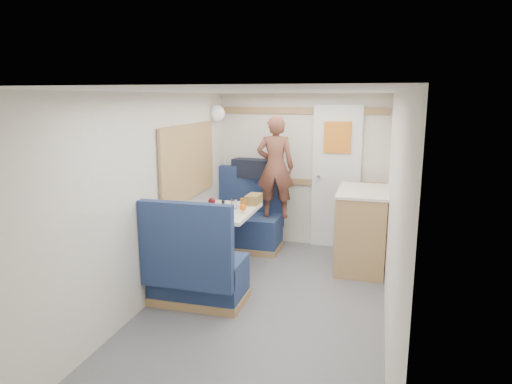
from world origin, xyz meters
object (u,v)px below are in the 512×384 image
(tray, at_px, (219,216))
(orange_fruit, at_px, (243,208))
(galley_counter, at_px, (361,228))
(wine_glass, at_px, (212,202))
(person, at_px, (275,167))
(duffel_bag, at_px, (252,168))
(pepper_grinder, at_px, (223,204))
(tumbler_right, at_px, (234,204))
(dinette_table, at_px, (225,223))
(beer_glass, at_px, (243,203))
(bench_near, at_px, (196,274))
(bread_loaf, at_px, (254,199))
(tumbler_left, at_px, (200,208))
(cheese_block, at_px, (224,212))
(dome_light, at_px, (217,113))
(bench_far, at_px, (247,225))

(tray, bearing_deg, orange_fruit, 52.27)
(galley_counter, xyz_separation_m, wine_glass, (-1.56, -0.72, 0.38))
(tray, bearing_deg, person, 73.17)
(duffel_bag, bearing_deg, pepper_grinder, -82.37)
(tumbler_right, bearing_deg, dinette_table, -133.51)
(dinette_table, relative_size, tumbler_right, 8.20)
(beer_glass, bearing_deg, tray, -105.60)
(bench_near, xyz_separation_m, bread_loaf, (0.22, 1.24, 0.48))
(orange_fruit, height_order, tumbler_left, tumbler_left)
(tray, distance_m, beer_glass, 0.48)
(beer_glass, relative_size, bread_loaf, 0.39)
(pepper_grinder, bearing_deg, tray, -78.25)
(beer_glass, bearing_deg, person, 72.34)
(cheese_block, distance_m, beer_glass, 0.41)
(beer_glass, height_order, bread_loaf, bread_loaf)
(dome_light, bearing_deg, cheese_block, -67.16)
(dome_light, xyz_separation_m, bread_loaf, (0.61, -0.48, -0.97))
(galley_counter, bearing_deg, bench_far, 167.90)
(tumbler_left, bearing_deg, dinette_table, 37.50)
(galley_counter, height_order, bread_loaf, galley_counter)
(dinette_table, height_order, tray, tray)
(dinette_table, bearing_deg, cheese_block, -74.21)
(orange_fruit, xyz_separation_m, tumbler_left, (-0.44, -0.12, -0.00))
(bench_far, relative_size, duffel_bag, 2.07)
(tray, xyz_separation_m, tumbler_right, (0.05, 0.38, 0.05))
(orange_fruit, distance_m, wine_glass, 0.34)
(cheese_block, distance_m, tumbler_right, 0.31)
(galley_counter, height_order, wine_glass, galley_counter)
(bench_near, bearing_deg, tumbler_right, 85.33)
(person, height_order, tumbler_right, person)
(dome_light, distance_m, galley_counter, 2.28)
(beer_glass, bearing_deg, bench_far, 102.81)
(galley_counter, bearing_deg, tray, -149.55)
(duffel_bag, height_order, tumbler_right, duffel_bag)
(person, bearing_deg, tray, 65.77)
(dinette_table, xyz_separation_m, duffel_bag, (-0.00, 1.12, 0.46))
(orange_fruit, relative_size, bread_loaf, 0.27)
(orange_fruit, height_order, cheese_block, orange_fruit)
(pepper_grinder, bearing_deg, person, 62.16)
(orange_fruit, bearing_deg, bench_far, 103.51)
(bread_loaf, bearing_deg, orange_fruit, -90.63)
(wine_glass, bearing_deg, tray, -46.09)
(galley_counter, distance_m, bread_loaf, 1.29)
(dinette_table, xyz_separation_m, orange_fruit, (0.22, -0.05, 0.21))
(dinette_table, height_order, bench_far, bench_far)
(duffel_bag, relative_size, tumbler_left, 5.05)
(galley_counter, bearing_deg, dome_light, 170.82)
(cheese_block, bearing_deg, galley_counter, 29.12)
(tray, bearing_deg, cheese_block, 60.84)
(dome_light, relative_size, tumbler_left, 1.99)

